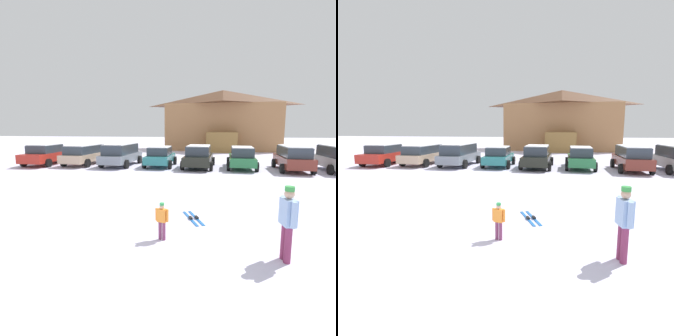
# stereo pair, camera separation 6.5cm
# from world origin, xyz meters

# --- Properties ---
(ground) EXTENTS (160.00, 160.00, 0.00)m
(ground) POSITION_xyz_m (0.00, 0.00, 0.00)
(ground) COLOR silver
(ski_lodge) EXTENTS (15.22, 11.74, 7.98)m
(ski_lodge) POSITION_xyz_m (2.99, 33.35, 4.03)
(ski_lodge) COLOR #9F6F45
(ski_lodge) RESTS_ON ground
(parked_red_sedan) EXTENTS (2.34, 4.81, 1.63)m
(parked_red_sedan) POSITION_xyz_m (-11.29, 14.82, 0.83)
(parked_red_sedan) COLOR #B0271D
(parked_red_sedan) RESTS_ON ground
(parked_beige_suv) EXTENTS (2.39, 4.72, 1.59)m
(parked_beige_suv) POSITION_xyz_m (-8.24, 15.27, 0.86)
(parked_beige_suv) COLOR tan
(parked_beige_suv) RESTS_ON ground
(parked_grey_wagon) EXTENTS (2.38, 4.76, 1.70)m
(parked_grey_wagon) POSITION_xyz_m (-5.22, 15.21, 0.92)
(parked_grey_wagon) COLOR gray
(parked_grey_wagon) RESTS_ON ground
(parked_teal_hatchback) EXTENTS (2.11, 4.01, 1.52)m
(parked_teal_hatchback) POSITION_xyz_m (-2.15, 15.26, 0.78)
(parked_teal_hatchback) COLOR #27797A
(parked_teal_hatchback) RESTS_ON ground
(parked_black_sedan) EXTENTS (2.38, 4.79, 1.64)m
(parked_black_sedan) POSITION_xyz_m (0.75, 15.15, 0.83)
(parked_black_sedan) COLOR black
(parked_black_sedan) RESTS_ON ground
(parked_green_coupe) EXTENTS (2.24, 4.54, 1.57)m
(parked_green_coupe) POSITION_xyz_m (3.82, 15.29, 0.80)
(parked_green_coupe) COLOR #256E3D
(parked_green_coupe) RESTS_ON ground
(parked_maroon_van) EXTENTS (2.15, 4.38, 1.70)m
(parked_maroon_van) POSITION_xyz_m (7.12, 14.75, 0.91)
(parked_maroon_van) COLOR maroon
(parked_maroon_van) RESTS_ON ground
(skier_child_in_orange_jacket) EXTENTS (0.36, 0.19, 0.99)m
(skier_child_in_orange_jacket) POSITION_xyz_m (0.47, 2.31, 0.56)
(skier_child_in_orange_jacket) COLOR #76355A
(skier_child_in_orange_jacket) RESTS_ON ground
(skier_adult_in_blue_parka) EXTENTS (0.30, 0.61, 1.67)m
(skier_adult_in_blue_parka) POSITION_xyz_m (3.34, 1.68, 0.94)
(skier_adult_in_blue_parka) COLOR #7E2F53
(skier_adult_in_blue_parka) RESTS_ON ground
(pair_of_skis) EXTENTS (0.81, 1.40, 0.08)m
(pair_of_skis) POSITION_xyz_m (1.16, 4.04, 0.02)
(pair_of_skis) COLOR blue
(pair_of_skis) RESTS_ON ground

